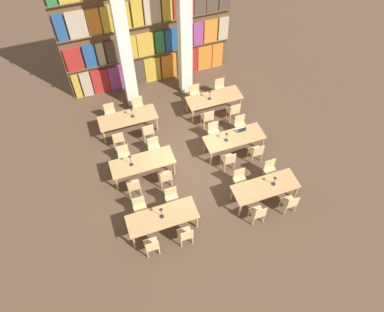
# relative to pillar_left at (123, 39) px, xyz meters

# --- Properties ---
(ground_plane) EXTENTS (40.00, 40.00, 0.00)m
(ground_plane) POSITION_rel_pillar_left_xyz_m (1.16, -3.85, -3.00)
(ground_plane) COLOR #4C3828
(bookshelf_bank) EXTENTS (6.87, 0.35, 5.50)m
(bookshelf_bank) POSITION_rel_pillar_left_xyz_m (1.17, 1.02, -0.41)
(bookshelf_bank) COLOR brown
(bookshelf_bank) RESTS_ON ground_plane
(pillar_left) EXTENTS (0.46, 0.46, 6.00)m
(pillar_left) POSITION_rel_pillar_left_xyz_m (0.00, 0.00, 0.00)
(pillar_left) COLOR silver
(pillar_left) RESTS_ON ground_plane
(pillar_center) EXTENTS (0.46, 0.46, 6.00)m
(pillar_center) POSITION_rel_pillar_left_xyz_m (2.32, 0.00, 0.00)
(pillar_center) COLOR silver
(pillar_center) RESTS_ON ground_plane
(reading_table_0) EXTENTS (2.19, 0.82, 0.74)m
(reading_table_0) POSITION_rel_pillar_left_xyz_m (-0.51, -6.05, -2.34)
(reading_table_0) COLOR tan
(reading_table_0) RESTS_ON ground_plane
(chair_0) EXTENTS (0.42, 0.40, 0.88)m
(chair_0) POSITION_rel_pillar_left_xyz_m (-1.05, -6.74, -2.52)
(chair_0) COLOR tan
(chair_0) RESTS_ON ground_plane
(chair_1) EXTENTS (0.42, 0.40, 0.88)m
(chair_1) POSITION_rel_pillar_left_xyz_m (-1.05, -5.35, -2.52)
(chair_1) COLOR tan
(chair_1) RESTS_ON ground_plane
(chair_2) EXTENTS (0.42, 0.40, 0.88)m
(chair_2) POSITION_rel_pillar_left_xyz_m (0.01, -6.74, -2.52)
(chair_2) COLOR tan
(chair_2) RESTS_ON ground_plane
(chair_3) EXTENTS (0.42, 0.40, 0.88)m
(chair_3) POSITION_rel_pillar_left_xyz_m (0.01, -5.35, -2.52)
(chair_3) COLOR tan
(chair_3) RESTS_ON ground_plane
(desk_lamp_0) EXTENTS (0.14, 0.14, 0.48)m
(desk_lamp_0) POSITION_rel_pillar_left_xyz_m (-0.52, -6.05, -1.94)
(desk_lamp_0) COLOR #232328
(desk_lamp_0) RESTS_ON reading_table_0
(reading_table_1) EXTENTS (2.19, 0.82, 0.74)m
(reading_table_1) POSITION_rel_pillar_left_xyz_m (2.97, -6.11, -2.34)
(reading_table_1) COLOR tan
(reading_table_1) RESTS_ON ground_plane
(chair_4) EXTENTS (0.42, 0.40, 0.88)m
(chair_4) POSITION_rel_pillar_left_xyz_m (2.40, -6.80, -2.52)
(chair_4) COLOR tan
(chair_4) RESTS_ON ground_plane
(chair_5) EXTENTS (0.42, 0.40, 0.88)m
(chair_5) POSITION_rel_pillar_left_xyz_m (2.40, -5.42, -2.52)
(chair_5) COLOR tan
(chair_5) RESTS_ON ground_plane
(chair_6) EXTENTS (0.42, 0.40, 0.88)m
(chair_6) POSITION_rel_pillar_left_xyz_m (3.54, -6.80, -2.52)
(chair_6) COLOR tan
(chair_6) RESTS_ON ground_plane
(chair_7) EXTENTS (0.42, 0.40, 0.88)m
(chair_7) POSITION_rel_pillar_left_xyz_m (3.54, -5.42, -2.52)
(chair_7) COLOR tan
(chair_7) RESTS_ON ground_plane
(desk_lamp_1) EXTENTS (0.14, 0.14, 0.41)m
(desk_lamp_1) POSITION_rel_pillar_left_xyz_m (3.25, -6.12, -1.99)
(desk_lamp_1) COLOR #232328
(desk_lamp_1) RESTS_ON reading_table_1
(reading_table_2) EXTENTS (2.19, 0.82, 0.74)m
(reading_table_2) POSITION_rel_pillar_left_xyz_m (-0.54, -3.80, -2.34)
(reading_table_2) COLOR tan
(reading_table_2) RESTS_ON ground_plane
(chair_8) EXTENTS (0.42, 0.40, 0.88)m
(chair_8) POSITION_rel_pillar_left_xyz_m (-1.05, -4.49, -2.52)
(chair_8) COLOR tan
(chair_8) RESTS_ON ground_plane
(chair_9) EXTENTS (0.42, 0.40, 0.88)m
(chair_9) POSITION_rel_pillar_left_xyz_m (-1.05, -3.11, -2.52)
(chair_9) COLOR tan
(chair_9) RESTS_ON ground_plane
(chair_10) EXTENTS (0.42, 0.40, 0.88)m
(chair_10) POSITION_rel_pillar_left_xyz_m (0.06, -4.49, -2.52)
(chair_10) COLOR tan
(chair_10) RESTS_ON ground_plane
(chair_11) EXTENTS (0.42, 0.40, 0.88)m
(chair_11) POSITION_rel_pillar_left_xyz_m (0.06, -3.11, -2.52)
(chair_11) COLOR tan
(chair_11) RESTS_ON ground_plane
(desk_lamp_2) EXTENTS (0.14, 0.14, 0.50)m
(desk_lamp_2) POSITION_rel_pillar_left_xyz_m (-0.92, -3.79, -1.92)
(desk_lamp_2) COLOR #232328
(desk_lamp_2) RESTS_ON reading_table_2
(reading_table_3) EXTENTS (2.19, 0.82, 0.74)m
(reading_table_3) POSITION_rel_pillar_left_xyz_m (2.86, -3.83, -2.34)
(reading_table_3) COLOR tan
(reading_table_3) RESTS_ON ground_plane
(chair_12) EXTENTS (0.42, 0.40, 0.88)m
(chair_12) POSITION_rel_pillar_left_xyz_m (2.37, -4.53, -2.52)
(chair_12) COLOR tan
(chair_12) RESTS_ON ground_plane
(chair_13) EXTENTS (0.42, 0.40, 0.88)m
(chair_13) POSITION_rel_pillar_left_xyz_m (2.37, -3.14, -2.52)
(chair_13) COLOR tan
(chair_13) RESTS_ON ground_plane
(chair_14) EXTENTS (0.42, 0.40, 0.88)m
(chair_14) POSITION_rel_pillar_left_xyz_m (3.44, -4.53, -2.52)
(chair_14) COLOR tan
(chair_14) RESTS_ON ground_plane
(chair_15) EXTENTS (0.42, 0.40, 0.88)m
(chair_15) POSITION_rel_pillar_left_xyz_m (3.44, -3.14, -2.52)
(chair_15) COLOR tan
(chair_15) RESTS_ON ground_plane
(desk_lamp_3) EXTENTS (0.14, 0.14, 0.41)m
(desk_lamp_3) POSITION_rel_pillar_left_xyz_m (2.53, -3.86, -1.99)
(desk_lamp_3) COLOR #232328
(desk_lamp_3) RESTS_ON reading_table_3
(laptop) EXTENTS (0.32, 0.22, 0.21)m
(laptop) POSITION_rel_pillar_left_xyz_m (3.22, -3.62, -2.22)
(laptop) COLOR silver
(laptop) RESTS_ON reading_table_3
(reading_table_4) EXTENTS (2.19, 0.82, 0.74)m
(reading_table_4) POSITION_rel_pillar_left_xyz_m (-0.52, -1.57, -2.34)
(reading_table_4) COLOR tan
(reading_table_4) RESTS_ON ground_plane
(chair_16) EXTENTS (0.42, 0.40, 0.88)m
(chair_16) POSITION_rel_pillar_left_xyz_m (-1.07, -2.27, -2.52)
(chair_16) COLOR tan
(chair_16) RESTS_ON ground_plane
(chair_17) EXTENTS (0.42, 0.40, 0.88)m
(chair_17) POSITION_rel_pillar_left_xyz_m (-1.07, -0.88, -2.52)
(chair_17) COLOR tan
(chair_17) RESTS_ON ground_plane
(chair_18) EXTENTS (0.42, 0.40, 0.88)m
(chair_18) POSITION_rel_pillar_left_xyz_m (0.06, -2.27, -2.52)
(chair_18) COLOR tan
(chair_18) RESTS_ON ground_plane
(chair_19) EXTENTS (0.42, 0.40, 0.88)m
(chair_19) POSITION_rel_pillar_left_xyz_m (0.06, -0.88, -2.52)
(chair_19) COLOR tan
(chair_19) RESTS_ON ground_plane
(desk_lamp_4) EXTENTS (0.14, 0.14, 0.43)m
(desk_lamp_4) POSITION_rel_pillar_left_xyz_m (-0.33, -1.59, -1.97)
(desk_lamp_4) COLOR #232328
(desk_lamp_4) RESTS_ON reading_table_4
(reading_table_5) EXTENTS (2.19, 0.82, 0.74)m
(reading_table_5) POSITION_rel_pillar_left_xyz_m (2.95, -1.65, -2.34)
(reading_table_5) COLOR tan
(reading_table_5) RESTS_ON ground_plane
(chair_20) EXTENTS (0.42, 0.40, 0.88)m
(chair_20) POSITION_rel_pillar_left_xyz_m (2.42, -2.35, -2.52)
(chair_20) COLOR tan
(chair_20) RESTS_ON ground_plane
(chair_21) EXTENTS (0.42, 0.40, 0.88)m
(chair_21) POSITION_rel_pillar_left_xyz_m (2.42, -0.96, -2.52)
(chair_21) COLOR tan
(chair_21) RESTS_ON ground_plane
(chair_22) EXTENTS (0.42, 0.40, 0.88)m
(chair_22) POSITION_rel_pillar_left_xyz_m (3.51, -2.35, -2.52)
(chair_22) COLOR tan
(chair_22) RESTS_ON ground_plane
(chair_23) EXTENTS (0.42, 0.40, 0.88)m
(chair_23) POSITION_rel_pillar_left_xyz_m (3.51, -0.96, -2.52)
(chair_23) COLOR tan
(chair_23) RESTS_ON ground_plane
(desk_lamp_5) EXTENTS (0.14, 0.14, 0.44)m
(desk_lamp_5) POSITION_rel_pillar_left_xyz_m (2.75, -1.66, -1.97)
(desk_lamp_5) COLOR #232328
(desk_lamp_5) RESTS_ON reading_table_5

